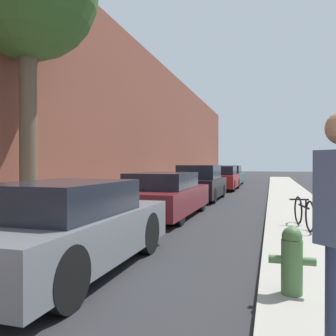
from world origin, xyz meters
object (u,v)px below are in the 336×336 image
Objects in this scene: parked_car_black at (200,184)px; fire_hydrant at (292,259)px; parked_car_grey at (68,228)px; bicycle at (304,213)px; parked_car_maroon at (164,195)px; parked_car_red at (222,178)px; parked_car_teal at (229,176)px.

parked_car_black is 5.65× the size of fire_hydrant.
parked_car_grey is 2.50× the size of bicycle.
parked_car_red is at bearing 88.92° from parked_car_maroon.
parked_car_teal reaches higher than parked_car_red.
parked_car_grey is at bearing 173.94° from fire_hydrant.
parked_car_maroon is 4.02m from bicycle.
parked_car_black is 0.99× the size of parked_car_red.
parked_car_teal is at bearing 90.59° from parked_car_grey.
bicycle is at bearing -60.40° from parked_car_black.
parked_car_red reaches higher than bicycle.
parked_car_black reaches higher than parked_car_grey.
parked_car_maroon is at bearing -91.08° from parked_car_red.
fire_hydrant is (3.27, -21.78, -0.17)m from parked_car_teal.
parked_car_black is 11.26m from fire_hydrant.
parked_car_red is at bearing -87.65° from parked_car_teal.
parked_car_red is 5.73× the size of fire_hydrant.
fire_hydrant reaches higher than bicycle.
fire_hydrant is at bearing -6.06° from parked_car_grey.
parked_car_grey is 5.42m from parked_car_maroon.
fire_hydrant is (3.21, -10.79, -0.20)m from parked_car_black.
parked_car_maroon is 1.07× the size of parked_car_red.
parked_car_red is at bearing 95.86° from bicycle.
parked_car_red reaches higher than parked_car_grey.
bicycle is (0.48, 4.30, -0.04)m from fire_hydrant.
parked_car_black is 6.02m from parked_car_red.
bicycle is (3.75, -1.44, -0.17)m from parked_car_maroon.
parked_car_grey is 21.46m from parked_car_teal.
parked_car_maroon is 5.05m from parked_car_black.
parked_car_red is (0.14, 6.02, -0.02)m from parked_car_black.
parked_car_teal is 5.85× the size of fire_hydrant.
bicycle is (3.52, 3.98, -0.17)m from parked_car_grey.
parked_car_black is at bearing -91.37° from parked_car_red.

